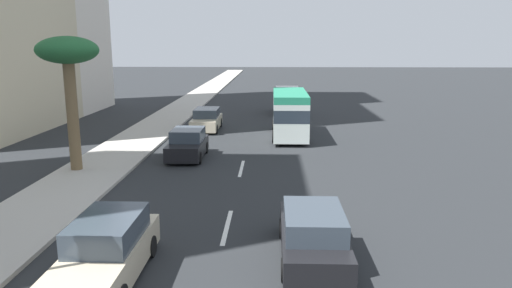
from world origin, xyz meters
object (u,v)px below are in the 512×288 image
object	(u,v)px
minibus_lead	(290,113)
car_fifth	(207,120)
car_third	(107,251)
car_sixth	(188,144)
car_second	(313,235)
van_fourth	(287,99)
palm_tree	(68,59)

from	to	relation	value
minibus_lead	car_fifth	size ratio (longest dim) A/B	1.53
car_third	car_sixth	bearing A→B (deg)	-178.83
car_third	car_fifth	world-z (taller)	car_third
car_fifth	minibus_lead	bearing A→B (deg)	66.18
car_second	minibus_lead	bearing A→B (deg)	0.09
car_third	van_fourth	distance (m)	32.12
car_third	palm_tree	xyz separation A→B (m)	(10.78, 5.28, 4.75)
car_fifth	car_sixth	distance (m)	8.88
car_second	palm_tree	size ratio (longest dim) A/B	0.73
car_third	car_second	bearing A→B (deg)	104.15
minibus_lead	palm_tree	distance (m)	14.88
car_third	palm_tree	world-z (taller)	palm_tree
palm_tree	car_sixth	bearing A→B (deg)	-57.53
car_fifth	van_fourth	bearing A→B (deg)	144.60
car_second	car_fifth	world-z (taller)	car_fifth
van_fourth	car_sixth	world-z (taller)	van_fourth
palm_tree	minibus_lead	bearing A→B (deg)	-49.14
car_third	car_sixth	size ratio (longest dim) A/B	1.17
car_second	palm_tree	distance (m)	15.15
palm_tree	car_fifth	bearing A→B (deg)	-21.91
minibus_lead	car_third	distance (m)	20.96
car_fifth	car_sixth	world-z (taller)	car_sixth
minibus_lead	car_third	size ratio (longest dim) A/B	1.48
minibus_lead	car_fifth	xyz separation A→B (m)	(2.66, 6.02, -0.94)
car_fifth	palm_tree	world-z (taller)	palm_tree
car_second	car_sixth	xyz separation A→B (m)	(12.54, 5.90, 0.02)
car_sixth	palm_tree	xyz separation A→B (m)	(-3.18, 4.99, 4.78)
car_sixth	palm_tree	world-z (taller)	palm_tree
minibus_lead	car_fifth	world-z (taller)	minibus_lead
van_fourth	minibus_lead	bearing A→B (deg)	178.98
van_fourth	palm_tree	distance (m)	23.95
car_fifth	palm_tree	size ratio (longest dim) A/B	0.70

